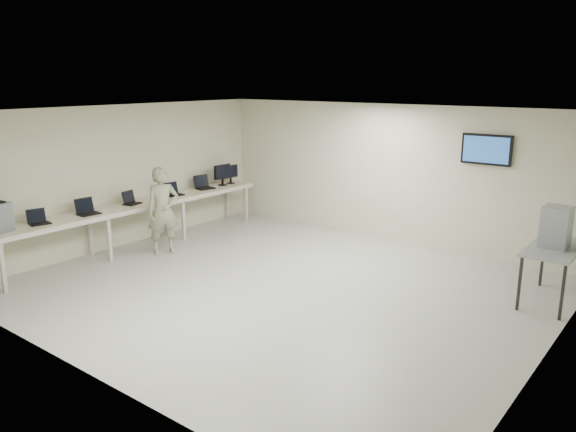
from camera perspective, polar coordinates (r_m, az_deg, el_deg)
The scene contains 12 objects.
room at distance 8.79m, azimuth -0.40°, elevation 1.44°, with size 8.01×7.01×2.81m.
workbench at distance 11.43m, azimuth -14.99°, elevation 0.89°, with size 0.76×6.00×0.90m.
laptop_0 at distance 10.38m, azimuth -24.03°, elevation -0.37°, with size 0.33×0.37×0.25m.
laptop_1 at distance 10.78m, azimuth -19.76°, elevation 0.57°, with size 0.32×0.39×0.29m.
laptop_2 at distance 11.40m, azimuth -15.70°, elevation 1.52°, with size 0.32×0.36×0.25m.
laptop_3 at distance 12.03m, azimuth -11.59°, elevation 2.41°, with size 0.32×0.37×0.27m.
laptop_4 at distance 12.63m, azimuth -8.58°, elevation 3.12°, with size 0.38×0.43×0.30m.
monitor_near at distance 12.92m, azimuth -6.68°, elevation 4.37°, with size 0.21×0.48×0.48m.
monitor_far at distance 13.12m, azimuth -5.85°, elevation 4.41°, with size 0.19×0.43×0.43m.
soldier at distance 10.94m, azimuth -12.58°, elevation 0.52°, with size 0.61×0.40×1.68m, color #666F50.
side_table at distance 9.24m, azimuth 25.46°, elevation -3.26°, with size 0.68×1.45×0.87m.
storage_bins at distance 9.15m, azimuth 25.58°, elevation -1.00°, with size 0.38×0.42×0.60m.
Camera 1 is at (5.34, -6.69, 3.31)m, focal length 35.00 mm.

